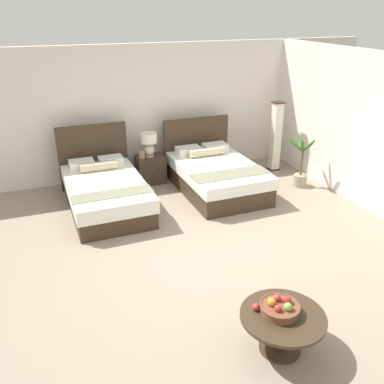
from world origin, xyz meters
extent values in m
cube|color=gray|center=(0.00, 0.00, -0.01)|extent=(9.82, 10.31, 0.02)
cube|color=silver|center=(0.00, 3.35, 1.26)|extent=(9.82, 0.12, 2.52)
cube|color=silver|center=(3.11, 0.40, 1.26)|extent=(0.12, 5.91, 2.52)
cube|color=#3B2B1D|center=(-1.01, 1.93, 0.14)|extent=(1.20, 2.04, 0.28)
cube|color=white|center=(-1.01, 1.93, 0.39)|extent=(1.24, 2.09, 0.23)
cube|color=#3B2B1D|center=(-1.03, 2.98, 0.60)|extent=(1.26, 0.08, 1.19)
cube|color=white|center=(-1.28, 2.69, 0.58)|extent=(0.43, 0.31, 0.14)
cube|color=white|center=(-0.76, 2.69, 0.58)|extent=(0.43, 0.31, 0.14)
cylinder|color=#C9B790|center=(-1.02, 2.45, 0.58)|extent=(0.65, 0.16, 0.15)
cube|color=gray|center=(-1.00, 1.36, 0.51)|extent=(1.24, 0.35, 0.01)
cube|color=#3B2B1D|center=(1.01, 1.93, 0.16)|extent=(1.30, 1.99, 0.33)
cube|color=white|center=(1.01, 1.93, 0.43)|extent=(1.34, 2.03, 0.20)
cube|color=#3B2B1D|center=(1.00, 2.95, 0.57)|extent=(1.35, 0.08, 1.15)
cube|color=white|center=(0.72, 2.66, 0.60)|extent=(0.46, 0.31, 0.14)
cube|color=white|center=(1.28, 2.67, 0.60)|extent=(0.46, 0.31, 0.14)
cylinder|color=#C9B790|center=(1.01, 2.42, 0.61)|extent=(0.70, 0.16, 0.15)
cube|color=gray|center=(1.02, 1.41, 0.54)|extent=(1.34, 0.44, 0.01)
cube|color=#3B2B1D|center=(0.00, 2.82, 0.26)|extent=(0.53, 0.43, 0.52)
sphere|color=tan|center=(0.00, 2.59, 0.34)|extent=(0.02, 0.02, 0.02)
cylinder|color=beige|center=(0.00, 2.84, 0.53)|extent=(0.17, 0.17, 0.02)
ellipsoid|color=beige|center=(0.00, 2.84, 0.64)|extent=(0.20, 0.20, 0.21)
cylinder|color=#99844C|center=(0.00, 2.84, 0.77)|extent=(0.02, 0.02, 0.04)
cylinder|color=beige|center=(0.00, 2.84, 0.88)|extent=(0.31, 0.31, 0.19)
cylinder|color=#91785F|center=(-0.16, 2.78, 0.59)|extent=(0.11, 0.11, 0.15)
torus|color=#91785F|center=(-0.16, 2.78, 0.67)|extent=(0.11, 0.11, 0.01)
cylinder|color=#3B2B1D|center=(0.00, -1.86, 0.01)|extent=(0.41, 0.41, 0.02)
cylinder|color=#3B2B1D|center=(0.00, -1.86, 0.19)|extent=(0.10, 0.10, 0.39)
cylinder|color=#3B2B1D|center=(0.00, -1.86, 0.41)|extent=(0.83, 0.83, 0.04)
cylinder|color=brown|center=(-0.01, -1.82, 0.46)|extent=(0.37, 0.37, 0.08)
torus|color=brown|center=(-0.01, -1.82, 0.51)|extent=(0.39, 0.39, 0.02)
sphere|color=red|center=(-0.08, -1.88, 0.54)|extent=(0.07, 0.07, 0.07)
sphere|color=#80AF45|center=(0.02, -1.90, 0.54)|extent=(0.08, 0.08, 0.08)
sphere|color=red|center=(0.07, -1.81, 0.54)|extent=(0.08, 0.08, 0.08)
sphere|color=#BA3832|center=(0.00, -1.74, 0.54)|extent=(0.08, 0.08, 0.08)
sphere|color=orange|center=(-0.09, -1.78, 0.54)|extent=(0.08, 0.08, 0.08)
sphere|color=#B2332F|center=(-0.21, -1.70, 0.46)|extent=(0.07, 0.07, 0.07)
cube|color=#36221E|center=(2.58, 2.56, 0.01)|extent=(0.21, 0.21, 0.03)
cube|color=silver|center=(2.58, 2.56, 0.71)|extent=(0.17, 0.17, 1.36)
cube|color=#36221E|center=(2.58, 2.56, 1.40)|extent=(0.21, 0.21, 0.02)
cylinder|color=gray|center=(2.58, 1.61, 0.11)|extent=(0.25, 0.25, 0.23)
cylinder|color=brown|center=(2.58, 1.61, 0.46)|extent=(0.04, 0.04, 0.47)
ellipsoid|color=#316829|center=(2.70, 1.60, 0.79)|extent=(0.27, 0.07, 0.23)
ellipsoid|color=#316829|center=(2.62, 1.75, 0.83)|extent=(0.13, 0.33, 0.31)
ellipsoid|color=#316829|center=(2.47, 1.71, 0.81)|extent=(0.26, 0.28, 0.30)
ellipsoid|color=#316829|center=(2.51, 1.54, 0.82)|extent=(0.20, 0.20, 0.30)
ellipsoid|color=#316829|center=(2.61, 1.50, 0.82)|extent=(0.10, 0.27, 0.29)
camera|label=1|loc=(-1.98, -4.56, 3.15)|focal=39.55mm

